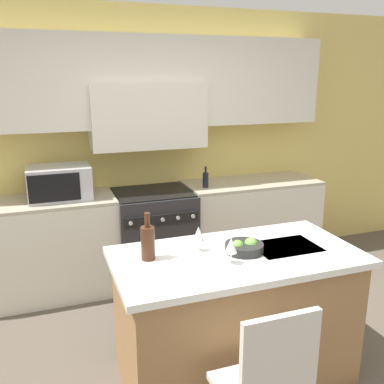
{
  "coord_description": "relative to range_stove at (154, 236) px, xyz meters",
  "views": [
    {
      "loc": [
        -0.99,
        -2.05,
        2.03
      ],
      "look_at": [
        0.07,
        0.94,
        1.17
      ],
      "focal_mm": 40.0,
      "sensor_mm": 36.0,
      "label": 1
    }
  ],
  "objects": [
    {
      "name": "back_cabinetry",
      "position": [
        0.0,
        0.27,
        1.14
      ],
      "size": [
        10.0,
        0.46,
        2.7
      ],
      "color": "#DBC166",
      "rests_on": "ground_plane"
    },
    {
      "name": "back_counter",
      "position": [
        0.0,
        0.02,
        0.0
      ],
      "size": [
        3.64,
        0.62,
        0.94
      ],
      "color": "silver",
      "rests_on": "ground_plane"
    },
    {
      "name": "range_stove",
      "position": [
        0.0,
        0.0,
        0.0
      ],
      "size": [
        0.76,
        0.7,
        0.93
      ],
      "color": "#2D2D33",
      "rests_on": "ground_plane"
    },
    {
      "name": "microwave",
      "position": [
        -0.87,
        0.02,
        0.62
      ],
      "size": [
        0.56,
        0.39,
        0.3
      ],
      "color": "#B7B7BC",
      "rests_on": "back_counter"
    },
    {
      "name": "kitchen_island",
      "position": [
        0.14,
        -1.63,
        -0.0
      ],
      "size": [
        1.61,
        0.83,
        0.92
      ],
      "color": "olive",
      "rests_on": "ground_plane"
    },
    {
      "name": "wine_bottle",
      "position": [
        -0.42,
        -1.52,
        0.57
      ],
      "size": [
        0.09,
        0.09,
        0.31
      ],
      "color": "#422314",
      "rests_on": "kitchen_island"
    },
    {
      "name": "wine_glass_near",
      "position": [
        0.04,
        -1.75,
        0.57
      ],
      "size": [
        0.08,
        0.08,
        0.17
      ],
      "color": "white",
      "rests_on": "kitchen_island"
    },
    {
      "name": "wine_glass_far",
      "position": [
        -0.08,
        -1.5,
        0.57
      ],
      "size": [
        0.08,
        0.08,
        0.17
      ],
      "color": "white",
      "rests_on": "kitchen_island"
    },
    {
      "name": "fruit_bowl",
      "position": [
        0.2,
        -1.62,
        0.48
      ],
      "size": [
        0.25,
        0.25,
        0.09
      ],
      "color": "black",
      "rests_on": "kitchen_island"
    },
    {
      "name": "oil_bottle_on_counter",
      "position": [
        0.54,
        -0.05,
        0.55
      ],
      "size": [
        0.06,
        0.06,
        0.21
      ],
      "color": "black",
      "rests_on": "back_counter"
    }
  ]
}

